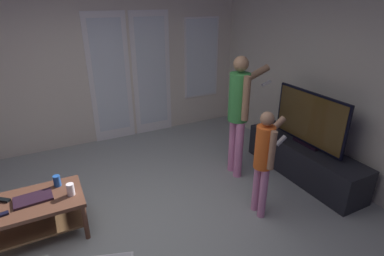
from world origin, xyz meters
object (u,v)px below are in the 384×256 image
(person_child, at_px, (264,156))
(cup_by_laptop, at_px, (57,181))
(flat_screen_tv, at_px, (310,119))
(cup_near_edge, at_px, (71,189))
(coffee_table, at_px, (34,211))
(tv_stand, at_px, (303,160))
(person_adult, at_px, (239,107))
(tv_remote_black, at_px, (2,200))
(laptop_closed, at_px, (33,199))

(person_child, bearing_deg, cup_by_laptop, 156.12)
(flat_screen_tv, xyz_separation_m, cup_near_edge, (-2.97, 0.28, -0.33))
(cup_by_laptop, bearing_deg, coffee_table, -148.09)
(flat_screen_tv, xyz_separation_m, cup_by_laptop, (-3.08, 0.52, -0.34))
(tv_stand, distance_m, cup_by_laptop, 3.14)
(coffee_table, bearing_deg, person_adult, 2.57)
(tv_remote_black, bearing_deg, person_child, 19.71)
(coffee_table, xyz_separation_m, cup_near_edge, (0.37, -0.07, 0.19))
(coffee_table, height_order, cup_by_laptop, cup_by_laptop)
(coffee_table, xyz_separation_m, cup_by_laptop, (0.26, 0.16, 0.18))
(cup_near_edge, bearing_deg, tv_remote_black, 161.69)
(person_adult, xyz_separation_m, cup_near_edge, (-2.18, -0.19, -0.49))
(coffee_table, xyz_separation_m, flat_screen_tv, (3.34, -0.36, 0.52))
(laptop_closed, bearing_deg, person_child, -22.33)
(person_adult, relative_size, cup_by_laptop, 13.53)
(flat_screen_tv, height_order, laptop_closed, flat_screen_tv)
(coffee_table, height_order, laptop_closed, laptop_closed)
(cup_by_laptop, bearing_deg, tv_stand, -9.69)
(person_adult, height_order, cup_by_laptop, person_adult)
(tv_remote_black, bearing_deg, laptop_closed, 14.83)
(coffee_table, relative_size, cup_by_laptop, 7.89)
(tv_stand, distance_m, person_adult, 1.20)
(tv_stand, distance_m, person_child, 1.22)
(coffee_table, relative_size, tv_stand, 0.54)
(tv_stand, bearing_deg, flat_screen_tv, 114.93)
(person_adult, distance_m, person_child, 0.92)
(cup_near_edge, height_order, tv_remote_black, cup_near_edge)
(coffee_table, relative_size, cup_near_edge, 7.47)
(person_adult, xyz_separation_m, laptop_closed, (-2.53, -0.10, -0.54))
(tv_stand, bearing_deg, person_child, -160.32)
(flat_screen_tv, height_order, tv_remote_black, flat_screen_tv)
(laptop_closed, distance_m, cup_by_laptop, 0.29)
(flat_screen_tv, bearing_deg, cup_near_edge, 174.52)
(person_child, relative_size, tv_remote_black, 7.36)
(flat_screen_tv, bearing_deg, laptop_closed, 173.62)
(tv_stand, xyz_separation_m, person_adult, (-0.79, 0.48, 0.76))
(laptop_closed, relative_size, cup_by_laptop, 2.92)
(tv_stand, relative_size, cup_by_laptop, 14.59)
(flat_screen_tv, relative_size, person_adult, 0.68)
(cup_by_laptop, xyz_separation_m, tv_remote_black, (-0.52, -0.03, -0.05))
(flat_screen_tv, bearing_deg, tv_remote_black, 172.18)
(tv_stand, bearing_deg, laptop_closed, 173.56)
(tv_stand, height_order, cup_near_edge, cup_near_edge)
(person_child, bearing_deg, coffee_table, 162.18)
(person_adult, height_order, laptop_closed, person_adult)
(tv_stand, distance_m, flat_screen_tv, 0.61)
(coffee_table, height_order, cup_near_edge, cup_near_edge)
(laptop_closed, bearing_deg, flat_screen_tv, -10.49)
(tv_stand, distance_m, tv_remote_black, 3.64)
(flat_screen_tv, height_order, cup_near_edge, flat_screen_tv)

